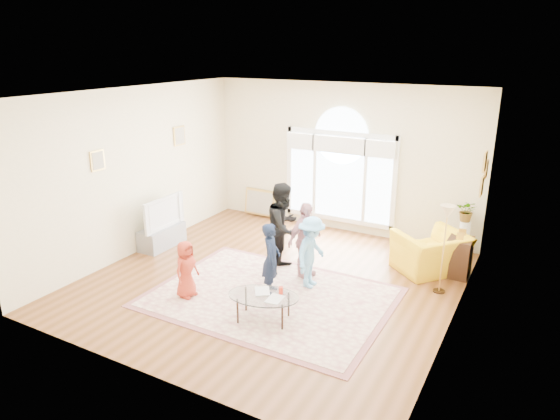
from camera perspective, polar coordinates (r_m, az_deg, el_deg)
The scene contains 18 objects.
ground at distance 8.79m, azimuth -0.95°, elevation -8.11°, with size 6.00×6.00×0.00m, color #5D3614.
room_shell at distance 10.68m, azimuth 6.67°, elevation 5.51°, with size 6.00×6.00×6.00m.
area_rug at distance 8.25m, azimuth -1.12°, elevation -9.91°, with size 3.60×2.60×0.02m, color beige.
rug_border at distance 8.25m, azimuth -1.12°, elevation -9.93°, with size 3.80×2.80×0.01m, color #905455.
tv_console at distance 10.44m, azimuth -13.34°, elevation -2.97°, with size 0.45×1.00×0.42m, color gray.
television at distance 10.26m, azimuth -13.53°, elevation -0.23°, with size 0.17×1.11×0.64m.
coffee_table at distance 7.44m, azimuth -1.91°, elevation -9.85°, with size 1.19×0.92×0.54m.
armchair at distance 9.38m, azimuth 16.82°, elevation -4.68°, with size 1.14×1.00×0.74m, color yellow.
side_cabinet at distance 9.40m, azimuth 19.75°, elevation -5.08°, with size 0.40×0.50×0.70m, color black.
floor_lamp at distance 8.35m, azimuth 18.53°, elevation -1.00°, with size 0.32×0.32×1.51m.
plant_pedestal at distance 10.31m, azimuth 20.26°, elevation -3.07°, with size 0.20×0.20×0.70m, color white.
potted_plant at distance 10.13m, azimuth 20.61°, elevation -0.10°, with size 0.38×0.33×0.43m, color #33722D.
leaning_picture at distance 12.03m, azimuth -2.27°, elevation -0.69°, with size 0.80×0.05×0.62m, color tan.
child_red at distance 8.20m, azimuth -10.68°, elevation -6.65°, with size 0.46×0.30×0.95m, color #B03522.
child_navy at distance 8.09m, azimuth -1.02°, elevation -5.61°, with size 0.44×0.29×1.22m, color #121C34.
child_black at distance 8.89m, azimuth 0.41°, elevation -1.95°, with size 0.79×0.61×1.62m, color black.
child_pink at distance 8.69m, azimuth 2.85°, elevation -3.43°, with size 0.79×0.33×1.35m, color #C68991.
child_blue at distance 8.33m, azimuth 3.61°, elevation -4.84°, with size 0.80×0.46×1.24m, color #6CB6ED.
Camera 1 is at (3.93, -6.82, 3.90)m, focal length 32.00 mm.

